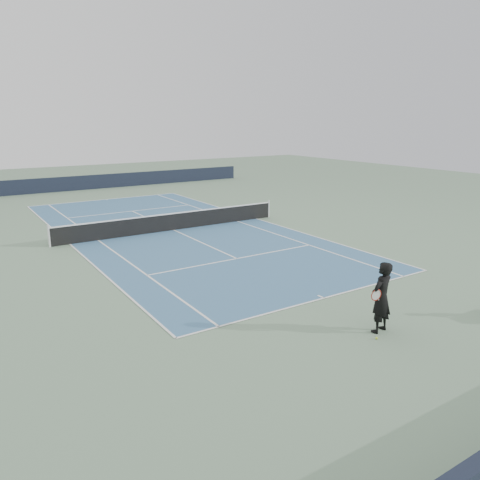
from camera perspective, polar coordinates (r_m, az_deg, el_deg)
ground at (r=25.69m, az=-8.08°, el=1.19°), size 80.00×80.00×0.00m
court_surface at (r=25.69m, az=-8.08°, el=1.20°), size 10.97×23.77×0.01m
tennis_net at (r=25.58m, az=-8.12°, el=2.29°), size 12.90×0.10×1.07m
windscreen_far at (r=42.27m, az=-18.49°, el=6.65°), size 30.00×0.25×1.20m
tennis_player at (r=13.76m, az=16.84°, el=-6.70°), size 0.88×0.69×2.07m
tennis_ball at (r=13.65m, az=16.30°, el=-11.41°), size 0.07×0.07×0.07m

